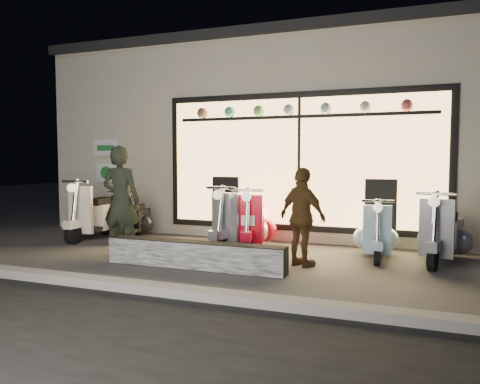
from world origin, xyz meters
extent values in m
plane|color=#383533|center=(0.00, 0.00, 0.00)|extent=(40.00, 40.00, 0.00)
cube|color=slate|center=(0.00, -2.00, 0.06)|extent=(40.00, 0.25, 0.12)
cube|color=beige|center=(0.00, 5.00, 2.00)|extent=(10.00, 6.00, 4.00)
cube|color=black|center=(0.00, 5.00, 4.10)|extent=(10.20, 6.20, 0.20)
cube|color=black|center=(0.80, 1.98, 1.55)|extent=(5.45, 0.06, 2.65)
cube|color=#FFBF6B|center=(0.80, 1.94, 1.55)|extent=(5.20, 0.04, 2.40)
cube|color=black|center=(0.80, 1.90, 2.40)|extent=(4.90, 0.06, 0.06)
cube|color=white|center=(-3.60, 1.96, 1.85)|extent=(0.65, 0.04, 0.38)
cube|color=white|center=(-3.60, 1.96, 1.30)|extent=(0.55, 0.04, 0.42)
cube|color=black|center=(-0.13, -0.65, 0.20)|extent=(2.78, 0.28, 0.40)
cylinder|color=black|center=(-0.14, 0.24, 0.18)|extent=(0.17, 0.38, 0.37)
cylinder|color=black|center=(0.04, 1.30, 0.18)|extent=(0.19, 0.38, 0.37)
cube|color=#A6A6AB|center=(-0.10, 0.46, 0.60)|extent=(0.50, 0.16, 0.88)
cube|color=#A6A6AB|center=(0.02, 1.19, 0.41)|extent=(0.57, 0.82, 0.49)
cube|color=black|center=(0.00, 1.09, 0.71)|extent=(0.40, 0.64, 0.13)
sphere|color=#FFF2CC|center=(-0.14, 0.23, 1.02)|extent=(0.19, 0.19, 0.16)
cylinder|color=black|center=(0.32, 0.34, 0.18)|extent=(0.17, 0.37, 0.36)
cylinder|color=black|center=(0.11, 1.36, 0.18)|extent=(0.19, 0.37, 0.36)
cube|color=red|center=(0.27, 0.56, 0.59)|extent=(0.49, 0.17, 0.86)
cube|color=red|center=(0.13, 1.26, 0.40)|extent=(0.58, 0.80, 0.48)
cube|color=black|center=(0.15, 1.16, 0.69)|extent=(0.40, 0.63, 0.13)
sphere|color=#FFF2CC|center=(0.32, 0.33, 0.99)|extent=(0.18, 0.18, 0.16)
cylinder|color=black|center=(-2.37, 0.62, 0.16)|extent=(0.15, 0.33, 0.32)
cylinder|color=black|center=(-2.54, 1.54, 0.16)|extent=(0.17, 0.33, 0.32)
cube|color=black|center=(-2.40, 0.81, 0.52)|extent=(0.43, 0.14, 0.77)
cube|color=black|center=(-2.52, 1.45, 0.36)|extent=(0.51, 0.72, 0.43)
cube|color=black|center=(-2.51, 1.36, 0.62)|extent=(0.36, 0.56, 0.11)
sphere|color=#FFF2CC|center=(-2.36, 0.61, 0.89)|extent=(0.16, 0.16, 0.14)
cylinder|color=black|center=(-3.15, 0.29, 0.19)|extent=(0.12, 0.38, 0.38)
cylinder|color=black|center=(-3.18, 1.42, 0.19)|extent=(0.14, 0.38, 0.38)
cube|color=#F3E5C7|center=(-3.16, 0.53, 0.63)|extent=(0.52, 0.09, 0.92)
cube|color=#F3E5C7|center=(-3.18, 1.30, 0.43)|extent=(0.49, 0.80, 0.52)
cube|color=black|center=(-3.17, 1.19, 0.74)|extent=(0.33, 0.64, 0.13)
sphere|color=#FFF2CC|center=(-3.15, 0.28, 1.07)|extent=(0.17, 0.17, 0.17)
cylinder|color=black|center=(2.36, 0.48, 0.16)|extent=(0.13, 0.32, 0.31)
cylinder|color=black|center=(2.26, 1.40, 0.16)|extent=(0.14, 0.32, 0.31)
cube|color=#95C0D4|center=(2.34, 0.67, 0.52)|extent=(0.43, 0.11, 0.76)
cube|color=#95C0D4|center=(2.27, 1.31, 0.35)|extent=(0.46, 0.69, 0.43)
cube|color=black|center=(2.28, 1.22, 0.61)|extent=(0.31, 0.54, 0.11)
sphere|color=#FFF2CC|center=(2.36, 0.47, 0.88)|extent=(0.15, 0.15, 0.14)
cylinder|color=black|center=(3.14, 0.41, 0.18)|extent=(0.18, 0.37, 0.36)
cylinder|color=black|center=(3.36, 1.44, 0.18)|extent=(0.20, 0.38, 0.36)
cube|color=slate|center=(3.18, 0.63, 0.59)|extent=(0.49, 0.18, 0.87)
cube|color=slate|center=(3.34, 1.34, 0.40)|extent=(0.59, 0.82, 0.49)
cube|color=black|center=(3.32, 1.23, 0.70)|extent=(0.42, 0.64, 0.13)
sphere|color=#FFF2CC|center=(3.13, 0.40, 1.00)|extent=(0.19, 0.19, 0.16)
imported|color=black|center=(-1.69, -0.23, 0.91)|extent=(0.69, 0.47, 1.82)
imported|color=brown|center=(1.31, 0.05, 0.74)|extent=(0.93, 0.76, 1.48)
camera|label=1|loc=(2.91, -6.75, 1.61)|focal=35.00mm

